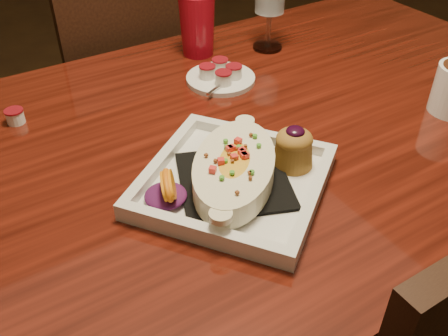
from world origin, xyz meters
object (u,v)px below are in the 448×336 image
plate (239,172)px  red_tumbler (197,25)px  table (248,167)px  saucer (221,76)px  chair_far (130,97)px

plate → red_tumbler: red_tumbler is taller
plate → red_tumbler: (0.19, 0.47, 0.04)m
table → saucer: (0.05, 0.18, 0.11)m
plate → red_tumbler: 0.51m
chair_far → saucer: chair_far is taller
chair_far → plate: 0.82m
table → saucer: bearing=75.2°
table → plate: bearing=-130.1°
chair_far → plate: chair_far is taller
red_tumbler → chair_far: bearing=104.2°
saucer → table: bearing=-104.8°
saucer → chair_far: bearing=96.0°
table → saucer: saucer is taller
saucer → red_tumbler: red_tumbler is taller
plate → saucer: (0.16, 0.32, -0.02)m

